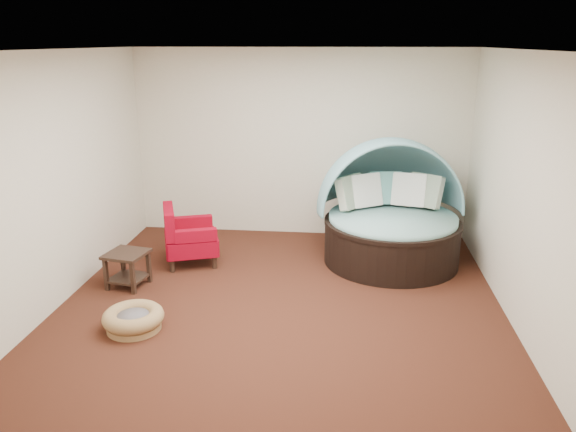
# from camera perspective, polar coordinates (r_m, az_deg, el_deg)

# --- Properties ---
(floor) EXTENTS (5.00, 5.00, 0.00)m
(floor) POSITION_cam_1_polar(r_m,az_deg,el_deg) (6.55, -0.70, -8.75)
(floor) COLOR #442013
(floor) RESTS_ON ground
(wall_back) EXTENTS (5.00, 0.00, 5.00)m
(wall_back) POSITION_cam_1_polar(r_m,az_deg,el_deg) (8.50, 1.26, 7.32)
(wall_back) COLOR beige
(wall_back) RESTS_ON floor
(wall_front) EXTENTS (5.00, 0.00, 5.00)m
(wall_front) POSITION_cam_1_polar(r_m,az_deg,el_deg) (3.72, -5.32, -6.22)
(wall_front) COLOR beige
(wall_front) RESTS_ON floor
(wall_left) EXTENTS (0.00, 5.00, 5.00)m
(wall_left) POSITION_cam_1_polar(r_m,az_deg,el_deg) (6.82, -22.13, 3.52)
(wall_left) COLOR beige
(wall_left) RESTS_ON floor
(wall_right) EXTENTS (0.00, 5.00, 5.00)m
(wall_right) POSITION_cam_1_polar(r_m,az_deg,el_deg) (6.29, 22.53, 2.38)
(wall_right) COLOR beige
(wall_right) RESTS_ON floor
(ceiling) EXTENTS (5.00, 5.00, 0.00)m
(ceiling) POSITION_cam_1_polar(r_m,az_deg,el_deg) (5.88, -0.80, 16.55)
(ceiling) COLOR white
(ceiling) RESTS_ON wall_back
(canopy_daybed) EXTENTS (2.15, 2.10, 1.67)m
(canopy_daybed) POSITION_cam_1_polar(r_m,az_deg,el_deg) (7.67, 10.44, 1.10)
(canopy_daybed) COLOR black
(canopy_daybed) RESTS_ON floor
(pet_basket) EXTENTS (0.66, 0.66, 0.22)m
(pet_basket) POSITION_cam_1_polar(r_m,az_deg,el_deg) (6.15, -15.43, -10.05)
(pet_basket) COLOR olive
(pet_basket) RESTS_ON floor
(red_armchair) EXTENTS (0.87, 0.87, 0.80)m
(red_armchair) POSITION_cam_1_polar(r_m,az_deg,el_deg) (7.64, -10.22, -2.12)
(red_armchair) COLOR black
(red_armchair) RESTS_ON floor
(side_table) EXTENTS (0.54, 0.54, 0.44)m
(side_table) POSITION_cam_1_polar(r_m,az_deg,el_deg) (7.12, -16.02, -4.76)
(side_table) COLOR black
(side_table) RESTS_ON floor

